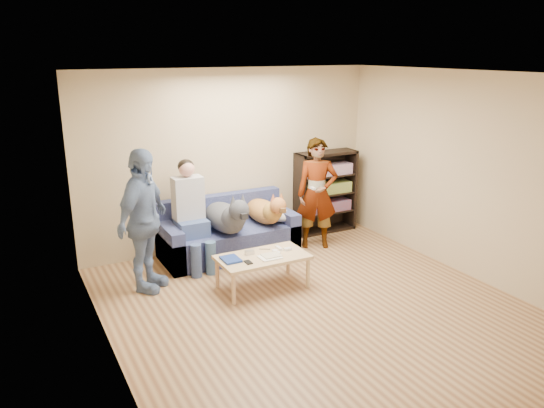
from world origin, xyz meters
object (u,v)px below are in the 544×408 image
camera_silver (249,252)px  person_seated (191,210)px  sofa (227,236)px  dog_tan (266,211)px  coffee_table (263,259)px  person_standing_left (143,221)px  person_standing_right (317,194)px  bookshelf (325,190)px  dog_gray (227,217)px  notebook_blue (231,259)px

camera_silver → person_seated: person_seated is taller
camera_silver → sofa: bearing=81.0°
dog_tan → coffee_table: size_ratio=1.04×
person_standing_left → person_standing_right: bearing=-40.6°
person_standing_right → bookshelf: bearing=73.2°
person_seated → dog_gray: person_seated is taller
camera_silver → sofa: size_ratio=0.06×
sofa → notebook_blue: bearing=-111.1°
person_standing_left → bookshelf: (3.12, 0.83, -0.20)m
person_standing_left → dog_tan: size_ratio=1.52×
person_seated → bookshelf: size_ratio=1.13×
notebook_blue → person_seated: person_seated is taller
person_standing_left → person_seated: 0.90m
person_seated → coffee_table: (0.51, -1.10, -0.40)m
person_standing_left → sofa: size_ratio=0.92×
person_seated → dog_tan: person_seated is taller
dog_tan → sofa: bearing=164.5°
dog_gray → coffee_table: dog_gray is taller
coffee_table → bookshelf: bookshelf is taller
person_standing_left → camera_silver: person_standing_left is taller
notebook_blue → coffee_table: (0.40, -0.05, -0.06)m
sofa → person_seated: (-0.57, -0.13, 0.49)m
dog_gray → dog_tan: size_ratio=1.10×
dog_gray → bookshelf: (1.90, 0.49, 0.03)m
person_standing_right → bookshelf: (0.50, 0.55, -0.13)m
person_standing_right → notebook_blue: 2.00m
person_standing_right → sofa: bearing=-167.8°
coffee_table → bookshelf: 2.38m
person_seated → coffee_table: size_ratio=1.34×
person_seated → coffee_table: person_seated is taller
notebook_blue → camera_silver: (0.28, 0.07, 0.01)m
notebook_blue → sofa: size_ratio=0.14×
person_seated → person_standing_left: bearing=-148.0°
notebook_blue → sofa: (0.46, 1.18, -0.15)m
dog_gray → notebook_blue: bearing=-111.0°
person_standing_left → dog_gray: (1.22, 0.34, -0.22)m
person_standing_right → notebook_blue: size_ratio=6.26×
person_standing_left → coffee_table: (1.27, -0.63, -0.50)m
sofa → coffee_table: sofa is taller
notebook_blue → person_standing_right: bearing=26.3°
person_standing_right → bookshelf: size_ratio=1.25×
sofa → person_standing_right: bearing=-13.5°
notebook_blue → dog_gray: 1.01m
notebook_blue → dog_gray: (0.35, 0.92, 0.22)m
notebook_blue → person_seated: 1.11m
dog_gray → bookshelf: bookshelf is taller
person_standing_right → person_seated: bearing=-160.0°
camera_silver → dog_tan: (0.72, 0.96, 0.17)m
notebook_blue → bookshelf: (2.26, 1.41, 0.25)m
camera_silver → notebook_blue: bearing=-166.0°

